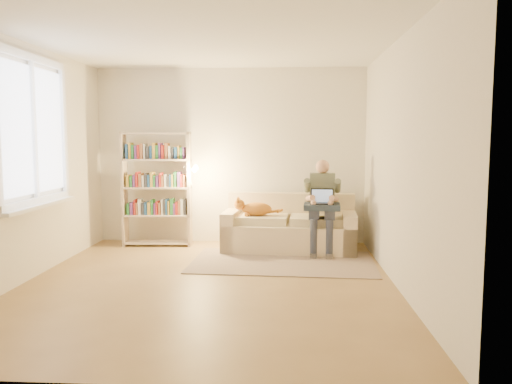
# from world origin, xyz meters

# --- Properties ---
(floor) EXTENTS (4.50, 4.50, 0.00)m
(floor) POSITION_xyz_m (0.00, 0.00, 0.00)
(floor) COLOR olive
(floor) RESTS_ON ground
(ceiling) EXTENTS (4.00, 4.50, 0.02)m
(ceiling) POSITION_xyz_m (0.00, 0.00, 2.60)
(ceiling) COLOR white
(ceiling) RESTS_ON wall_back
(wall_left) EXTENTS (0.02, 4.50, 2.60)m
(wall_left) POSITION_xyz_m (-2.00, 0.00, 1.30)
(wall_left) COLOR silver
(wall_left) RESTS_ON floor
(wall_right) EXTENTS (0.02, 4.50, 2.60)m
(wall_right) POSITION_xyz_m (2.00, 0.00, 1.30)
(wall_right) COLOR silver
(wall_right) RESTS_ON floor
(wall_back) EXTENTS (4.00, 0.02, 2.60)m
(wall_back) POSITION_xyz_m (0.00, 2.25, 1.30)
(wall_back) COLOR silver
(wall_back) RESTS_ON floor
(wall_front) EXTENTS (4.00, 0.02, 2.60)m
(wall_front) POSITION_xyz_m (0.00, -2.25, 1.30)
(wall_front) COLOR silver
(wall_front) RESTS_ON floor
(window) EXTENTS (0.12, 1.52, 1.69)m
(window) POSITION_xyz_m (-1.95, 0.20, 1.38)
(window) COLOR white
(window) RESTS_ON wall_left
(sofa) EXTENTS (1.88, 0.96, 0.78)m
(sofa) POSITION_xyz_m (0.89, 1.74, 0.28)
(sofa) COLOR beige
(sofa) RESTS_ON floor
(person) EXTENTS (0.38, 0.57, 1.27)m
(person) POSITION_xyz_m (1.32, 1.56, 0.72)
(person) COLOR #666E59
(person) RESTS_ON sofa
(cat) EXTENTS (0.64, 0.25, 0.23)m
(cat) POSITION_xyz_m (0.44, 1.66, 0.59)
(cat) COLOR orange
(cat) RESTS_ON sofa
(blanket) EXTENTS (0.50, 0.42, 0.08)m
(blanket) POSITION_xyz_m (1.25, 1.46, 0.66)
(blanket) COLOR #23303E
(blanket) RESTS_ON person
(laptop) EXTENTS (0.32, 0.27, 0.26)m
(laptop) POSITION_xyz_m (1.25, 1.47, 0.74)
(laptop) COLOR black
(laptop) RESTS_ON blanket
(bookshelf) EXTENTS (1.11, 0.30, 1.66)m
(bookshelf) POSITION_xyz_m (-1.04, 1.90, 0.92)
(bookshelf) COLOR beige
(bookshelf) RESTS_ON floor
(rug) EXTENTS (2.35, 1.46, 0.01)m
(rug) POSITION_xyz_m (0.80, 0.98, 0.01)
(rug) COLOR gray
(rug) RESTS_ON floor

